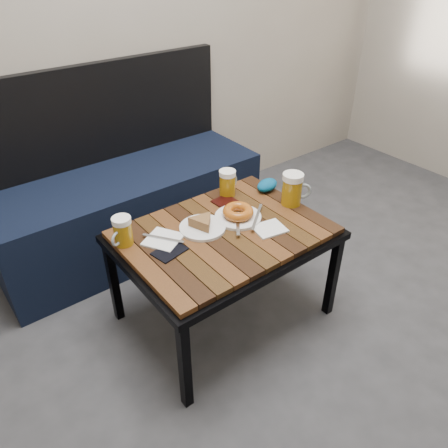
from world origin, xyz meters
TOP-DOWN VIEW (x-y plane):
  - bench at (-0.18, 1.76)m, footprint 1.40×0.50m
  - cafe_table at (-0.11, 1.01)m, footprint 0.84×0.62m
  - beer_mug_left at (-0.47, 1.17)m, footprint 0.11×0.09m
  - beer_mug_centre at (0.08, 1.22)m, footprint 0.12×0.09m
  - beer_mug_right at (0.26, 0.99)m, footprint 0.14×0.12m
  - plate_pie at (-0.17, 1.07)m, footprint 0.19×0.19m
  - plate_bagel at (-0.01, 1.04)m, footprint 0.24×0.22m
  - napkin_left at (-0.34, 1.09)m, footprint 0.18×0.18m
  - napkin_right at (0.04, 0.90)m, footprint 0.14×0.13m
  - passport_navy at (-0.36, 1.02)m, footprint 0.14×0.11m
  - passport_burgundy at (0.03, 1.15)m, footprint 0.10×0.14m
  - knit_pouch at (0.25, 1.15)m, footprint 0.13×0.10m

SIDE VIEW (x-z plane):
  - bench at x=-0.18m, z-range -0.20..0.75m
  - cafe_table at x=-0.11m, z-range 0.19..0.66m
  - passport_navy at x=-0.36m, z-range 0.47..0.48m
  - passport_burgundy at x=0.03m, z-range 0.47..0.48m
  - napkin_right at x=0.04m, z-range 0.47..0.48m
  - napkin_left at x=-0.34m, z-range 0.47..0.48m
  - plate_pie at x=-0.17m, z-range 0.47..0.52m
  - plate_bagel at x=-0.01m, z-range 0.47..0.52m
  - knit_pouch at x=0.25m, z-range 0.47..0.52m
  - beer_mug_left at x=-0.47m, z-range 0.47..0.59m
  - beer_mug_centre at x=0.08m, z-range 0.47..0.59m
  - beer_mug_right at x=0.26m, z-range 0.47..0.62m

